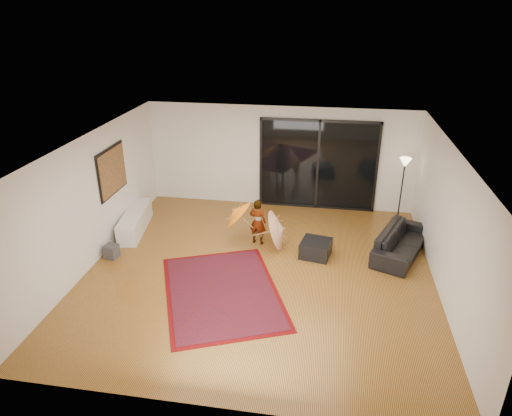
% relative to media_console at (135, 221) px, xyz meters
% --- Properties ---
extents(floor, '(7.00, 7.00, 0.00)m').
position_rel_media_console_xyz_m(floor, '(3.25, -1.38, -0.24)').
color(floor, '#AB772F').
rests_on(floor, ground).
extents(ceiling, '(7.00, 7.00, 0.00)m').
position_rel_media_console_xyz_m(ceiling, '(3.25, -1.38, 2.46)').
color(ceiling, white).
rests_on(ceiling, wall_back).
extents(wall_back, '(7.00, 0.00, 7.00)m').
position_rel_media_console_xyz_m(wall_back, '(3.25, 2.12, 1.11)').
color(wall_back, silver).
rests_on(wall_back, floor).
extents(wall_front, '(7.00, 0.00, 7.00)m').
position_rel_media_console_xyz_m(wall_front, '(3.25, -4.88, 1.11)').
color(wall_front, silver).
rests_on(wall_front, floor).
extents(wall_left, '(0.00, 7.00, 7.00)m').
position_rel_media_console_xyz_m(wall_left, '(-0.25, -1.38, 1.11)').
color(wall_left, silver).
rests_on(wall_left, floor).
extents(wall_right, '(0.00, 7.00, 7.00)m').
position_rel_media_console_xyz_m(wall_right, '(6.75, -1.38, 1.11)').
color(wall_right, silver).
rests_on(wall_right, floor).
extents(sliding_door, '(3.06, 0.07, 2.40)m').
position_rel_media_console_xyz_m(sliding_door, '(4.25, 2.09, 0.96)').
color(sliding_door, black).
rests_on(sliding_door, wall_back).
extents(painting, '(0.04, 1.28, 1.08)m').
position_rel_media_console_xyz_m(painting, '(-0.21, -0.38, 1.41)').
color(painting, black).
rests_on(painting, wall_left).
extents(media_console, '(0.70, 1.80, 0.49)m').
position_rel_media_console_xyz_m(media_console, '(0.00, 0.00, 0.00)').
color(media_console, white).
rests_on(media_console, floor).
extents(speaker, '(0.30, 0.30, 0.30)m').
position_rel_media_console_xyz_m(speaker, '(0.00, -1.31, -0.09)').
color(speaker, '#424244').
rests_on(speaker, floor).
extents(persian_rug, '(3.05, 3.50, 0.02)m').
position_rel_media_console_xyz_m(persian_rug, '(2.66, -2.20, -0.23)').
color(persian_rug, '#570709').
rests_on(persian_rug, floor).
extents(sofa, '(1.47, 2.12, 0.58)m').
position_rel_media_console_xyz_m(sofa, '(6.20, -0.13, 0.04)').
color(sofa, black).
rests_on(sofa, floor).
extents(ottoman, '(0.73, 0.73, 0.35)m').
position_rel_media_console_xyz_m(ottoman, '(4.37, -0.51, -0.07)').
color(ottoman, black).
rests_on(ottoman, floor).
extents(floor_lamp, '(0.28, 0.28, 1.65)m').
position_rel_media_console_xyz_m(floor_lamp, '(6.35, 1.62, 1.06)').
color(floor_lamp, black).
rests_on(floor_lamp, floor).
extents(child, '(0.44, 0.34, 1.08)m').
position_rel_media_console_xyz_m(child, '(3.02, -0.14, 0.30)').
color(child, '#999999').
rests_on(child, floor).
extents(parasol_orange, '(0.64, 0.75, 0.85)m').
position_rel_media_console_xyz_m(parasol_orange, '(2.47, -0.19, 0.49)').
color(parasol_orange, orange).
rests_on(parasol_orange, child).
extents(parasol_white, '(0.53, 0.92, 0.94)m').
position_rel_media_console_xyz_m(parasol_white, '(3.62, -0.29, 0.26)').
color(parasol_white, white).
rests_on(parasol_white, floor).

